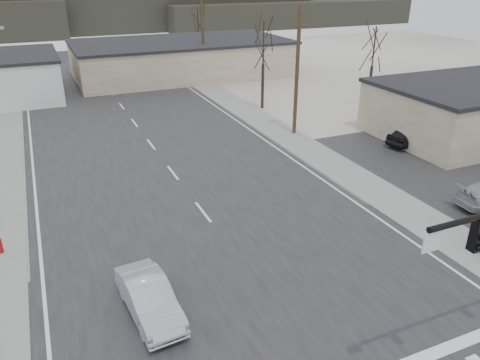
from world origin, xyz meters
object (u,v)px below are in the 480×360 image
object	(u,v)px
car_far_b	(89,53)
car_parked_dark_a	(412,135)
fire_hydrant	(0,245)
sedan_crossing	(149,298)
car_far_a	(160,77)

from	to	relation	value
car_far_b	car_parked_dark_a	xyz separation A→B (m)	(17.66, -50.38, 0.14)
fire_hydrant	sedan_crossing	size ratio (longest dim) A/B	0.19
car_far_a	car_far_b	xyz separation A→B (m)	(-5.38, 22.20, -0.19)
sedan_crossing	car_far_b	xyz separation A→B (m)	(5.45, 61.46, -0.11)
car_far_b	car_parked_dark_a	distance (m)	53.39
sedan_crossing	car_far_a	distance (m)	40.73
car_far_b	car_parked_dark_a	size ratio (longest dim) A/B	0.81
sedan_crossing	car_parked_dark_a	distance (m)	25.63
car_far_a	car_parked_dark_a	world-z (taller)	car_far_a
car_far_a	car_parked_dark_a	distance (m)	30.74
fire_hydrant	car_far_a	xyz separation A→B (m)	(16.33, 32.15, 0.42)
car_far_a	car_parked_dark_a	xyz separation A→B (m)	(12.28, -28.18, -0.06)
fire_hydrant	car_far_a	size ratio (longest dim) A/B	0.15
car_far_b	car_far_a	bearing A→B (deg)	-54.53
car_far_a	car_far_b	distance (m)	22.85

